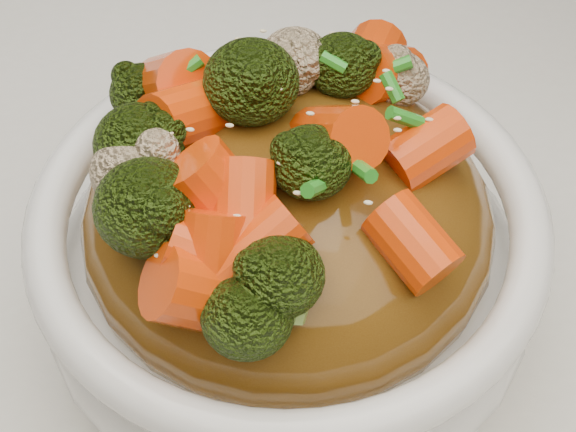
# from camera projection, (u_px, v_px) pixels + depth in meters

# --- Properties ---
(tablecloth) EXTENTS (1.20, 0.80, 0.04)m
(tablecloth) POSITION_uv_depth(u_px,v_px,m) (337.00, 428.00, 0.43)
(tablecloth) COLOR white
(tablecloth) RESTS_ON dining_table
(bowl) EXTENTS (0.28, 0.28, 0.09)m
(bowl) POSITION_uv_depth(u_px,v_px,m) (288.00, 264.00, 0.42)
(bowl) COLOR white
(bowl) RESTS_ON tablecloth
(sauce_base) EXTENTS (0.22, 0.22, 0.10)m
(sauce_base) POSITION_uv_depth(u_px,v_px,m) (288.00, 221.00, 0.39)
(sauce_base) COLOR #5E3A10
(sauce_base) RESTS_ON bowl
(carrots) EXTENTS (0.22, 0.22, 0.05)m
(carrots) POSITION_uv_depth(u_px,v_px,m) (288.00, 110.00, 0.34)
(carrots) COLOR #EA4107
(carrots) RESTS_ON sauce_base
(broccoli) EXTENTS (0.22, 0.22, 0.05)m
(broccoli) POSITION_uv_depth(u_px,v_px,m) (288.00, 112.00, 0.34)
(broccoli) COLOR black
(broccoli) RESTS_ON sauce_base
(cauliflower) EXTENTS (0.22, 0.22, 0.04)m
(cauliflower) POSITION_uv_depth(u_px,v_px,m) (288.00, 116.00, 0.34)
(cauliflower) COLOR tan
(cauliflower) RESTS_ON sauce_base
(scallions) EXTENTS (0.16, 0.16, 0.02)m
(scallions) POSITION_uv_depth(u_px,v_px,m) (288.00, 108.00, 0.34)
(scallions) COLOR #25891F
(scallions) RESTS_ON sauce_base
(sesame_seeds) EXTENTS (0.20, 0.20, 0.01)m
(sesame_seeds) POSITION_uv_depth(u_px,v_px,m) (288.00, 108.00, 0.34)
(sesame_seeds) COLOR beige
(sesame_seeds) RESTS_ON sauce_base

